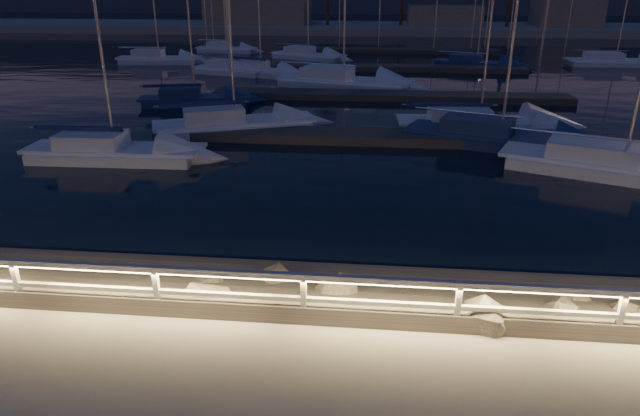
# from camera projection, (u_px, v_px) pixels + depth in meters

# --- Properties ---
(ground) EXTENTS (400.00, 400.00, 0.00)m
(ground) POSITION_uv_depth(u_px,v_px,m) (404.00, 326.00, 11.25)
(ground) COLOR #9A958B
(ground) RESTS_ON ground
(harbor_water) EXTENTS (400.00, 440.00, 0.60)m
(harbor_water) POSITION_uv_depth(u_px,v_px,m) (388.00, 90.00, 40.41)
(harbor_water) COLOR black
(harbor_water) RESTS_ON ground
(guard_rail) EXTENTS (44.11, 0.12, 1.06)m
(guard_rail) POSITION_uv_depth(u_px,v_px,m) (403.00, 292.00, 10.97)
(guard_rail) COLOR silver
(guard_rail) RESTS_ON ground
(floating_docks) EXTENTS (22.00, 36.00, 0.40)m
(floating_docks) POSITION_uv_depth(u_px,v_px,m) (388.00, 79.00, 41.38)
(floating_docks) COLOR #504A42
(floating_docks) RESTS_ON ground
(far_shore) EXTENTS (160.00, 14.00, 5.20)m
(far_shore) POSITION_uv_depth(u_px,v_px,m) (385.00, 25.00, 79.46)
(far_shore) COLOR #9A958B
(far_shore) RESTS_ON ground
(sailboat_a) EXTENTS (7.96, 4.91, 13.25)m
(sailboat_a) POSITION_uv_depth(u_px,v_px,m) (231.00, 123.00, 27.61)
(sailboat_a) COLOR white
(sailboat_a) RESTS_ON ground
(sailboat_b) EXTENTS (7.32, 2.40, 12.35)m
(sailboat_b) POSITION_uv_depth(u_px,v_px,m) (110.00, 150.00, 23.48)
(sailboat_b) COLOR white
(sailboat_b) RESTS_ON ground
(sailboat_c) EXTENTS (8.62, 5.18, 14.19)m
(sailboat_c) POSITION_uv_depth(u_px,v_px,m) (496.00, 136.00, 25.46)
(sailboat_c) COLOR navy
(sailboat_c) RESTS_ON ground
(sailboat_d) EXTENTS (9.14, 5.72, 15.05)m
(sailboat_d) POSITION_uv_depth(u_px,v_px,m) (617.00, 164.00, 21.67)
(sailboat_d) COLOR white
(sailboat_d) RESTS_ON ground
(sailboat_e) EXTENTS (6.30, 3.54, 10.41)m
(sailboat_e) POSITION_uv_depth(u_px,v_px,m) (228.00, 69.00, 44.51)
(sailboat_e) COLOR white
(sailboat_e) RESTS_ON ground
(sailboat_f) EXTENTS (6.72, 3.40, 11.04)m
(sailboat_f) POSITION_uv_depth(u_px,v_px,m) (192.00, 98.00, 33.71)
(sailboat_f) COLOR navy
(sailboat_f) RESTS_ON ground
(sailboat_g) EXTENTS (9.73, 5.05, 15.92)m
(sailboat_g) POSITION_uv_depth(u_px,v_px,m) (340.00, 80.00, 39.15)
(sailboat_g) COLOR white
(sailboat_g) RESTS_ON ground
(sailboat_h) EXTENTS (8.23, 3.00, 13.65)m
(sailboat_h) POSITION_uv_depth(u_px,v_px,m) (475.00, 122.00, 28.11)
(sailboat_h) COLOR white
(sailboat_h) RESTS_ON ground
(sailboat_i) EXTENTS (7.38, 2.81, 12.35)m
(sailboat_i) POSITION_uv_depth(u_px,v_px,m) (157.00, 58.00, 50.11)
(sailboat_i) COLOR white
(sailboat_i) RESTS_ON ground
(sailboat_j) EXTENTS (7.13, 4.36, 11.79)m
(sailboat_j) POSITION_uv_depth(u_px,v_px,m) (259.00, 70.00, 43.88)
(sailboat_j) COLOR white
(sailboat_j) RESTS_ON ground
(sailboat_k) EXTENTS (7.34, 4.31, 12.05)m
(sailboat_k) POSITION_uv_depth(u_px,v_px,m) (475.00, 63.00, 47.87)
(sailboat_k) COLOR navy
(sailboat_k) RESTS_ON ground
(sailboat_l) EXTENTS (8.27, 2.62, 13.89)m
(sailboat_l) POSITION_uv_depth(u_px,v_px,m) (613.00, 61.00, 48.88)
(sailboat_l) COLOR white
(sailboat_l) RESTS_ON ground
(sailboat_m) EXTENTS (6.28, 2.48, 10.49)m
(sailboat_m) POSITION_uv_depth(u_px,v_px,m) (225.00, 48.00, 57.64)
(sailboat_m) COLOR white
(sailboat_m) RESTS_ON ground
(sailboat_n) EXTENTS (7.34, 4.70, 12.22)m
(sailboat_n) POSITION_uv_depth(u_px,v_px,m) (306.00, 55.00, 52.79)
(sailboat_n) COLOR white
(sailboat_n) RESTS_ON ground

